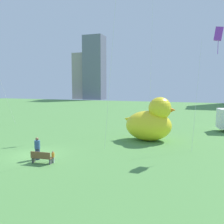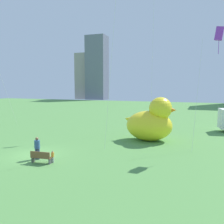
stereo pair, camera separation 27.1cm
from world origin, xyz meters
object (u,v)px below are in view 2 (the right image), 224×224
(park_bench, at_px, (41,157))
(giant_inflatable_duck, at_px, (151,122))
(kite_purple, at_px, (219,34))
(person_child, at_px, (53,156))
(person_adult, at_px, (37,147))

(park_bench, distance_m, giant_inflatable_duck, 11.98)
(park_bench, distance_m, kite_purple, 17.65)
(park_bench, relative_size, giant_inflatable_duck, 0.29)
(giant_inflatable_duck, bearing_deg, person_child, -118.79)
(person_child, bearing_deg, kite_purple, 35.53)
(person_child, relative_size, kite_purple, 0.08)
(park_bench, bearing_deg, kite_purple, 35.22)
(person_adult, xyz_separation_m, person_child, (1.62, -0.33, -0.46))
(person_adult, distance_m, giant_inflatable_duck, 11.80)
(kite_purple, bearing_deg, giant_inflatable_duck, 164.63)
(person_child, bearing_deg, person_adult, 168.41)
(person_child, height_order, kite_purple, kite_purple)
(park_bench, xyz_separation_m, giant_inflatable_duck, (6.10, 10.21, 1.46))
(person_child, distance_m, kite_purple, 16.94)
(park_bench, height_order, person_adult, person_adult)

